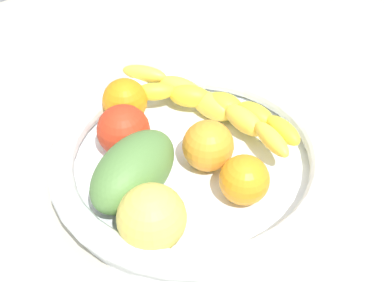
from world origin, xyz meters
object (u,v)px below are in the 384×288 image
(orange_mid_right, at_px, (244,180))
(tomato_red, at_px, (124,131))
(banana_draped_left, at_px, (220,107))
(apple_yellow, at_px, (152,218))
(orange_front, at_px, (208,146))
(orange_mid_left, at_px, (125,101))
(mango_green, at_px, (135,172))
(banana_draped_right, at_px, (209,104))
(fruit_bowl, at_px, (192,158))

(orange_mid_right, distance_m, tomato_red, 0.16)
(banana_draped_left, distance_m, tomato_red, 0.13)
(apple_yellow, bearing_deg, orange_mid_right, 174.12)
(orange_mid_right, bearing_deg, banana_draped_left, -117.99)
(orange_front, bearing_deg, orange_mid_left, -75.89)
(mango_green, relative_size, tomato_red, 1.90)
(orange_mid_right, bearing_deg, orange_front, -90.00)
(banana_draped_left, xyz_separation_m, orange_front, (0.06, 0.05, 0.01))
(mango_green, bearing_deg, banana_draped_left, -164.91)
(banana_draped_left, bearing_deg, orange_mid_right, 62.01)
(orange_mid_left, xyz_separation_m, apple_yellow, (0.08, 0.19, 0.01))
(orange_mid_left, height_order, mango_green, mango_green)
(banana_draped_left, height_order, tomato_red, tomato_red)
(banana_draped_left, height_order, banana_draped_right, banana_draped_right)
(orange_mid_left, bearing_deg, mango_green, 64.10)
(fruit_bowl, bearing_deg, tomato_red, -50.83)
(fruit_bowl, distance_m, tomato_red, 0.09)
(banana_draped_right, xyz_separation_m, orange_mid_left, (0.09, -0.07, 0.00))
(orange_mid_left, relative_size, apple_yellow, 0.84)
(orange_mid_right, height_order, tomato_red, tomato_red)
(tomato_red, bearing_deg, orange_mid_left, -121.87)
(banana_draped_left, distance_m, banana_draped_right, 0.02)
(banana_draped_right, distance_m, mango_green, 0.16)
(banana_draped_right, height_order, tomato_red, tomato_red)
(tomato_red, xyz_separation_m, apple_yellow, (0.05, 0.13, 0.00))
(fruit_bowl, height_order, orange_mid_right, orange_mid_right)
(banana_draped_right, distance_m, orange_mid_right, 0.14)
(orange_mid_left, distance_m, tomato_red, 0.06)
(fruit_bowl, xyz_separation_m, banana_draped_right, (-0.07, -0.05, 0.02))
(orange_mid_right, bearing_deg, banana_draped_right, -112.34)
(orange_mid_right, xyz_separation_m, mango_green, (0.09, -0.08, 0.01))
(banana_draped_right, distance_m, orange_mid_left, 0.11)
(mango_green, bearing_deg, orange_mid_left, -115.90)
(fruit_bowl, distance_m, orange_mid_left, 0.12)
(fruit_bowl, height_order, orange_mid_left, orange_mid_left)
(orange_front, height_order, orange_mid_right, orange_front)
(orange_front, distance_m, apple_yellow, 0.13)
(banana_draped_left, height_order, orange_mid_left, orange_mid_left)
(banana_draped_right, xyz_separation_m, orange_mid_right, (0.05, 0.13, 0.00))
(fruit_bowl, distance_m, apple_yellow, 0.12)
(banana_draped_right, xyz_separation_m, tomato_red, (0.12, -0.01, 0.01))
(fruit_bowl, distance_m, orange_front, 0.03)
(fruit_bowl, bearing_deg, orange_mid_left, -80.19)
(fruit_bowl, relative_size, apple_yellow, 4.81)
(orange_mid_left, relative_size, orange_mid_right, 1.05)
(fruit_bowl, bearing_deg, banana_draped_left, -152.33)
(apple_yellow, bearing_deg, banana_draped_left, -148.65)
(banana_draped_right, bearing_deg, orange_front, 50.99)
(orange_mid_left, bearing_deg, banana_draped_right, 142.41)
(fruit_bowl, height_order, banana_draped_right, banana_draped_right)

